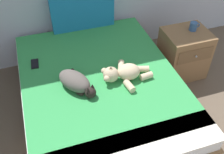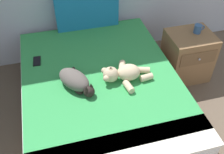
{
  "view_description": "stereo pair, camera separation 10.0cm",
  "coord_description": "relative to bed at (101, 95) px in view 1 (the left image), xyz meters",
  "views": [
    {
      "loc": [
        0.86,
        1.65,
        2.16
      ],
      "look_at": [
        1.43,
        3.39,
        0.49
      ],
      "focal_mm": 42.97,
      "sensor_mm": 36.0,
      "label": 1
    },
    {
      "loc": [
        0.96,
        1.62,
        2.16
      ],
      "look_at": [
        1.43,
        3.39,
        0.49
      ],
      "focal_mm": 42.97,
      "sensor_mm": 36.0,
      "label": 2
    }
  ],
  "objects": [
    {
      "name": "bed",
      "position": [
        0.0,
        0.0,
        0.0
      ],
      "size": [
        1.49,
        1.93,
        0.47
      ],
      "color": "olive",
      "rests_on": "ground_plane"
    },
    {
      "name": "mug",
      "position": [
        1.16,
        0.32,
        0.38
      ],
      "size": [
        0.12,
        0.08,
        0.09
      ],
      "color": "#33598C",
      "rests_on": "nightstand"
    },
    {
      "name": "cat",
      "position": [
        -0.24,
        -0.07,
        0.31
      ],
      "size": [
        0.34,
        0.44,
        0.15
      ],
      "color": "#59514C",
      "rests_on": "bed"
    },
    {
      "name": "cell_phone",
      "position": [
        -0.56,
        0.39,
        0.24
      ],
      "size": [
        0.08,
        0.15,
        0.01
      ],
      "color": "black",
      "rests_on": "bed"
    },
    {
      "name": "patterned_cushion",
      "position": [
        0.06,
        0.9,
        0.46
      ],
      "size": [
        0.72,
        0.1,
        0.46
      ],
      "color": "#1972AD",
      "rests_on": "bed"
    },
    {
      "name": "nightstand",
      "position": [
        1.08,
        0.29,
        0.05
      ],
      "size": [
        0.49,
        0.45,
        0.56
      ],
      "color": "olive",
      "rests_on": "ground_plane"
    },
    {
      "name": "teddy_bear",
      "position": [
        0.2,
        -0.08,
        0.3
      ],
      "size": [
        0.48,
        0.42,
        0.16
      ],
      "color": "beige",
      "rests_on": "bed"
    }
  ]
}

